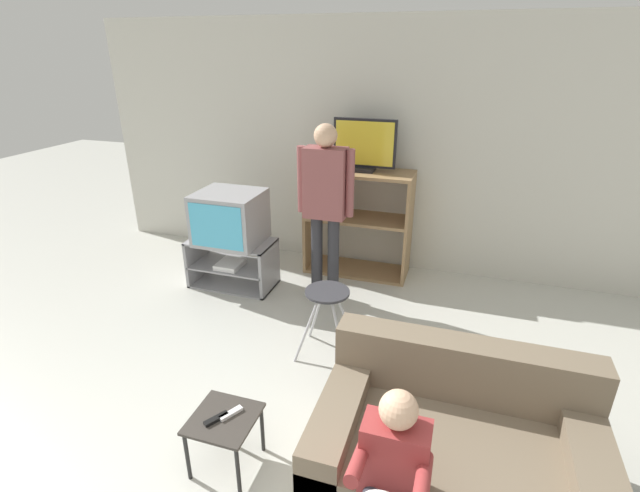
# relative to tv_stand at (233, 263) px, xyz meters

# --- Properties ---
(wall_back) EXTENTS (6.40, 0.06, 2.60)m
(wall_back) POSITION_rel_tv_stand_xyz_m (1.24, 1.01, 1.06)
(wall_back) COLOR beige
(wall_back) RESTS_ON ground_plane
(tv_stand) EXTENTS (0.86, 0.45, 0.50)m
(tv_stand) POSITION_rel_tv_stand_xyz_m (0.00, 0.00, 0.00)
(tv_stand) COLOR #939399
(tv_stand) RESTS_ON ground_plane
(television_main) EXTENTS (0.62, 0.57, 0.51)m
(television_main) POSITION_rel_tv_stand_xyz_m (0.02, -0.00, 0.51)
(television_main) COLOR #9E9EA3
(television_main) RESTS_ON tv_stand
(media_shelf) EXTENTS (1.11, 0.46, 1.13)m
(media_shelf) POSITION_rel_tv_stand_xyz_m (1.14, 0.71, 0.33)
(media_shelf) COLOR #9E7A51
(media_shelf) RESTS_ON ground_plane
(television_flat) EXTENTS (0.64, 0.20, 0.52)m
(television_flat) POSITION_rel_tv_stand_xyz_m (1.18, 0.73, 1.14)
(television_flat) COLOR black
(television_flat) RESTS_ON media_shelf
(folding_stool) EXTENTS (0.45, 0.39, 0.58)m
(folding_stool) POSITION_rel_tv_stand_xyz_m (1.28, -0.83, 0.23)
(folding_stool) COLOR #B7B7BC
(folding_stool) RESTS_ON ground_plane
(snack_table) EXTENTS (0.37, 0.37, 0.36)m
(snack_table) POSITION_rel_tv_stand_xyz_m (1.04, -2.06, 0.06)
(snack_table) COLOR #38332D
(snack_table) RESTS_ON ground_plane
(remote_control_black) EXTENTS (0.11, 0.14, 0.02)m
(remote_control_black) POSITION_rel_tv_stand_xyz_m (1.01, -2.09, 0.12)
(remote_control_black) COLOR black
(remote_control_black) RESTS_ON snack_table
(remote_control_white) EXTENTS (0.10, 0.14, 0.02)m
(remote_control_white) POSITION_rel_tv_stand_xyz_m (1.07, -2.03, 0.12)
(remote_control_white) COLOR silver
(remote_control_white) RESTS_ON snack_table
(couch) EXTENTS (1.47, 0.93, 0.78)m
(couch) POSITION_rel_tv_stand_xyz_m (2.30, -1.83, 0.02)
(couch) COLOR #756651
(couch) RESTS_ON ground_plane
(person_standing_adult) EXTENTS (0.53, 0.21, 1.70)m
(person_standing_adult) POSITION_rel_tv_stand_xyz_m (0.99, 0.03, 0.79)
(person_standing_adult) COLOR #2D2D33
(person_standing_adult) RESTS_ON ground_plane
(person_seated_child) EXTENTS (0.33, 0.43, 0.97)m
(person_seated_child) POSITION_rel_tv_stand_xyz_m (2.03, -2.36, 0.33)
(person_seated_child) COLOR #2D2D38
(person_seated_child) RESTS_ON ground_plane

